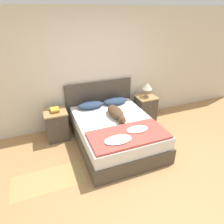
{
  "coord_description": "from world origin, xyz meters",
  "views": [
    {
      "loc": [
        -1.16,
        -2.02,
        2.48
      ],
      "look_at": [
        0.15,
        1.27,
        0.64
      ],
      "focal_mm": 32.0,
      "sensor_mm": 36.0,
      "label": 1
    }
  ],
  "objects": [
    {
      "name": "rug",
      "position": [
        -1.25,
        0.56,
        0.0
      ],
      "size": [
        1.15,
        0.55,
        0.0
      ],
      "color": "tan",
      "rests_on": "ground_plane"
    },
    {
      "name": "nightstand_right",
      "position": [
        1.21,
        1.73,
        0.32
      ],
      "size": [
        0.46,
        0.45,
        0.63
      ],
      "color": "#4C4238",
      "rests_on": "ground_plane"
    },
    {
      "name": "ground_plane",
      "position": [
        0.0,
        0.0,
        0.0
      ],
      "size": [
        16.0,
        16.0,
        0.0
      ],
      "primitive_type": "plane",
      "color": "tan"
    },
    {
      "name": "bed",
      "position": [
        0.15,
        1.08,
        0.26
      ],
      "size": [
        1.49,
        1.91,
        0.54
      ],
      "color": "#4C4238",
      "rests_on": "ground_plane"
    },
    {
      "name": "book_stack",
      "position": [
        -0.91,
        1.75,
        0.66
      ],
      "size": [
        0.18,
        0.22,
        0.06
      ],
      "color": "orange",
      "rests_on": "nightstand_left"
    },
    {
      "name": "dog",
      "position": [
        0.22,
        1.23,
        0.63
      ],
      "size": [
        0.26,
        0.79,
        0.19
      ],
      "color": "brown",
      "rests_on": "bed"
    },
    {
      "name": "table_lamp",
      "position": [
        1.21,
        1.72,
        0.88
      ],
      "size": [
        0.23,
        0.23,
        0.34
      ],
      "color": "#9E7A4C",
      "rests_on": "nightstand_right"
    },
    {
      "name": "headboard",
      "position": [
        0.15,
        2.06,
        0.53
      ],
      "size": [
        1.57,
        0.06,
        1.03
      ],
      "color": "#4C4238",
      "rests_on": "ground_plane"
    },
    {
      "name": "pillow_right",
      "position": [
        0.44,
        1.82,
        0.6
      ],
      "size": [
        0.56,
        0.33,
        0.13
      ],
      "color": "navy",
      "rests_on": "bed"
    },
    {
      "name": "quilt",
      "position": [
        0.14,
        0.51,
        0.56
      ],
      "size": [
        1.35,
        0.68,
        0.07
      ],
      "color": "#BC4C42",
      "rests_on": "bed"
    },
    {
      "name": "nightstand_left",
      "position": [
        -0.91,
        1.73,
        0.32
      ],
      "size": [
        0.46,
        0.45,
        0.63
      ],
      "color": "#4C4238",
      "rests_on": "ground_plane"
    },
    {
      "name": "pillow_left",
      "position": [
        -0.14,
        1.82,
        0.6
      ],
      "size": [
        0.56,
        0.33,
        0.13
      ],
      "color": "navy",
      "rests_on": "bed"
    },
    {
      "name": "wall_back",
      "position": [
        0.0,
        2.13,
        1.27
      ],
      "size": [
        9.0,
        0.06,
        2.55
      ],
      "color": "beige",
      "rests_on": "ground_plane"
    }
  ]
}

